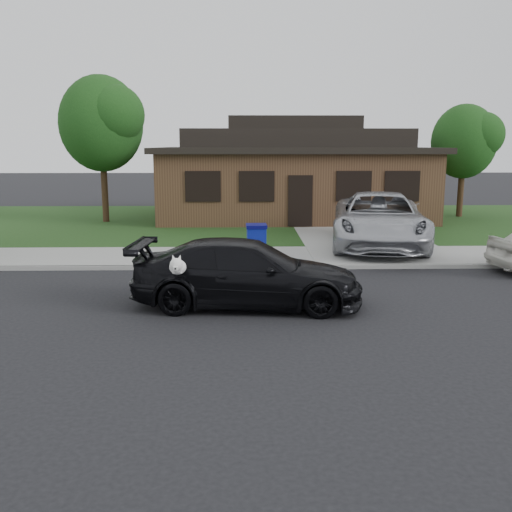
{
  "coord_description": "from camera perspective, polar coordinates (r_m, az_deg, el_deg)",
  "views": [
    {
      "loc": [
        1.67,
        -12.48,
        3.53
      ],
      "look_at": [
        1.93,
        -0.13,
        1.1
      ],
      "focal_mm": 40.0,
      "sensor_mm": 36.0,
      "label": 1
    }
  ],
  "objects": [
    {
      "name": "house",
      "position": [
        27.61,
        3.65,
        8.2
      ],
      "size": [
        12.6,
        8.6,
        4.65
      ],
      "color": "#422B1C",
      "rests_on": "ground"
    },
    {
      "name": "curb",
      "position": [
        16.44,
        -7.03,
        -1.15
      ],
      "size": [
        60.0,
        0.12,
        0.12
      ],
      "primitive_type": "cube",
      "color": "gray",
      "rests_on": "ground"
    },
    {
      "name": "sidewalk",
      "position": [
        17.9,
        -6.56,
        -0.13
      ],
      "size": [
        60.0,
        3.0,
        0.12
      ],
      "primitive_type": "cube",
      "color": "gray",
      "rests_on": "ground"
    },
    {
      "name": "driveway",
      "position": [
        23.15,
        9.57,
        2.37
      ],
      "size": [
        4.5,
        13.0,
        0.14
      ],
      "primitive_type": "cube",
      "color": "gray",
      "rests_on": "ground"
    },
    {
      "name": "tree_0",
      "position": [
        26.08,
        -14.92,
        12.85
      ],
      "size": [
        3.78,
        3.6,
        6.34
      ],
      "color": "#332114",
      "rests_on": "ground"
    },
    {
      "name": "ground",
      "position": [
        13.08,
        -8.55,
        -4.66
      ],
      "size": [
        120.0,
        120.0,
        0.0
      ],
      "primitive_type": "plane",
      "color": "black",
      "rests_on": "ground"
    },
    {
      "name": "recycling_bin",
      "position": [
        17.31,
        0.04,
        1.52
      ],
      "size": [
        0.64,
        0.67,
        1.03
      ],
      "rotation": [
        0.0,
        0.0,
        0.03
      ],
      "color": "navy",
      "rests_on": "sidewalk"
    },
    {
      "name": "lawn",
      "position": [
        25.77,
        -4.94,
        3.35
      ],
      "size": [
        60.0,
        13.0,
        0.13
      ],
      "primitive_type": "cube",
      "color": "#193814",
      "rests_on": "ground"
    },
    {
      "name": "minivan",
      "position": [
        19.63,
        12.21,
        3.58
      ],
      "size": [
        4.06,
        6.88,
        1.79
      ],
      "primitive_type": "imported",
      "rotation": [
        0.0,
        0.0,
        -0.18
      ],
      "color": "#AFB1B7",
      "rests_on": "driveway"
    },
    {
      "name": "tree_1",
      "position": [
        28.84,
        20.43,
        10.81
      ],
      "size": [
        3.15,
        3.0,
        5.25
      ],
      "color": "#332114",
      "rests_on": "ground"
    },
    {
      "name": "sedan",
      "position": [
        12.56,
        -0.93,
        -1.73
      ],
      "size": [
        5.21,
        2.58,
        1.47
      ],
      "rotation": [
        0.0,
        0.0,
        1.49
      ],
      "color": "black",
      "rests_on": "ground"
    }
  ]
}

